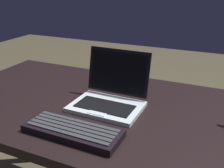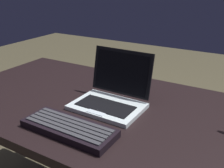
# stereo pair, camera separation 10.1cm
# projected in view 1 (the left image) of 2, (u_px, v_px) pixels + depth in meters

# --- Properties ---
(desk) EXTENTS (1.64, 0.79, 0.75)m
(desk) POSITION_uv_depth(u_px,v_px,m) (119.00, 125.00, 1.12)
(desk) COLOR black
(desk) RESTS_ON ground
(laptop_front) EXTENTS (0.29, 0.25, 0.22)m
(laptop_front) POSITION_uv_depth(u_px,v_px,m) (110.00, 96.00, 1.10)
(laptop_front) COLOR silver
(laptop_front) RESTS_ON desk
(external_keyboard) EXTENTS (0.35, 0.14, 0.03)m
(external_keyboard) POSITION_uv_depth(u_px,v_px,m) (73.00, 130.00, 0.90)
(external_keyboard) COLOR black
(external_keyboard) RESTS_ON desk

